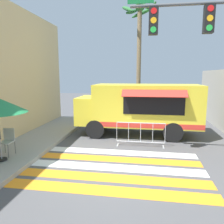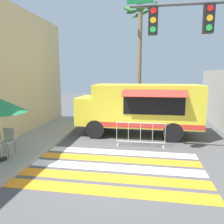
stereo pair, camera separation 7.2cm
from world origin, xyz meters
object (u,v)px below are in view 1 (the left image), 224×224
at_px(traffic_signal_pole, 209,42).
at_px(folding_chair, 7,139).
at_px(food_truck, 137,106).
at_px(barricade_front, 141,134).
at_px(palm_tree, 139,37).

height_order(traffic_signal_pole, folding_chair, traffic_signal_pole).
xyz_separation_m(food_truck, folding_chair, (-4.64, -4.15, -0.76)).
relative_size(traffic_signal_pole, barricade_front, 2.75).
bearing_deg(traffic_signal_pole, food_truck, 127.06).
bearing_deg(food_truck, palm_tree, 91.58).
bearing_deg(palm_tree, food_truck, -88.42).
xyz_separation_m(food_truck, barricade_front, (0.24, -1.92, -0.99)).
height_order(food_truck, barricade_front, food_truck).
bearing_deg(barricade_front, food_truck, 97.25).
bearing_deg(folding_chair, traffic_signal_pole, 3.49).
distance_m(folding_chair, barricade_front, 5.37).
bearing_deg(folding_chair, food_truck, 38.34).
height_order(food_truck, traffic_signal_pole, traffic_signal_pole).
distance_m(traffic_signal_pole, barricade_front, 4.51).
distance_m(traffic_signal_pole, folding_chair, 7.96).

